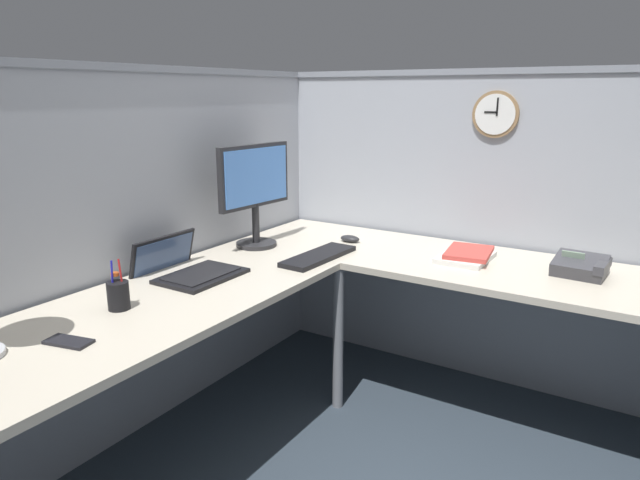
{
  "coord_description": "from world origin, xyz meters",
  "views": [
    {
      "loc": [
        -1.97,
        -1.07,
        1.47
      ],
      "look_at": [
        0.22,
        0.3,
        0.8
      ],
      "focal_mm": 31.92,
      "sensor_mm": 36.0,
      "label": 1
    }
  ],
  "objects_px": {
    "wall_clock": "(496,114)",
    "laptop": "(184,268)",
    "keyboard": "(319,256)",
    "pen_cup": "(118,295)",
    "computer_mouse": "(350,239)",
    "office_phone": "(582,267)",
    "book_stack": "(467,255)",
    "monitor": "(255,187)",
    "cell_phone": "(69,342)"
  },
  "relations": [
    {
      "from": "wall_clock",
      "to": "laptop",
      "type": "bearing_deg",
      "value": 141.19
    },
    {
      "from": "keyboard",
      "to": "pen_cup",
      "type": "relative_size",
      "value": 2.39
    },
    {
      "from": "keyboard",
      "to": "pen_cup",
      "type": "height_order",
      "value": "pen_cup"
    },
    {
      "from": "computer_mouse",
      "to": "office_phone",
      "type": "relative_size",
      "value": 0.48
    },
    {
      "from": "laptop",
      "to": "computer_mouse",
      "type": "height_order",
      "value": "laptop"
    },
    {
      "from": "laptop",
      "to": "keyboard",
      "type": "xyz_separation_m",
      "value": [
        0.49,
        -0.36,
        -0.01
      ]
    },
    {
      "from": "book_stack",
      "to": "monitor",
      "type": "bearing_deg",
      "value": 108.28
    },
    {
      "from": "computer_mouse",
      "to": "wall_clock",
      "type": "bearing_deg",
      "value": -61.27
    },
    {
      "from": "computer_mouse",
      "to": "cell_phone",
      "type": "relative_size",
      "value": 0.72
    },
    {
      "from": "laptop",
      "to": "pen_cup",
      "type": "xyz_separation_m",
      "value": [
        -0.41,
        -0.09,
        0.03
      ]
    },
    {
      "from": "laptop",
      "to": "keyboard",
      "type": "height_order",
      "value": "laptop"
    },
    {
      "from": "laptop",
      "to": "office_phone",
      "type": "height_order",
      "value": "laptop"
    },
    {
      "from": "book_stack",
      "to": "wall_clock",
      "type": "xyz_separation_m",
      "value": [
        0.33,
        0.01,
        0.62
      ]
    },
    {
      "from": "keyboard",
      "to": "pen_cup",
      "type": "distance_m",
      "value": 0.94
    },
    {
      "from": "monitor",
      "to": "keyboard",
      "type": "height_order",
      "value": "monitor"
    },
    {
      "from": "monitor",
      "to": "laptop",
      "type": "bearing_deg",
      "value": -177.58
    },
    {
      "from": "book_stack",
      "to": "keyboard",
      "type": "bearing_deg",
      "value": 120.38
    },
    {
      "from": "keyboard",
      "to": "cell_phone",
      "type": "height_order",
      "value": "keyboard"
    },
    {
      "from": "laptop",
      "to": "computer_mouse",
      "type": "bearing_deg",
      "value": -21.81
    },
    {
      "from": "computer_mouse",
      "to": "wall_clock",
      "type": "xyz_separation_m",
      "value": [
        0.33,
        -0.6,
        0.62
      ]
    },
    {
      "from": "monitor",
      "to": "wall_clock",
      "type": "xyz_separation_m",
      "value": [
        0.64,
        -0.95,
        0.34
      ]
    },
    {
      "from": "monitor",
      "to": "pen_cup",
      "type": "xyz_separation_m",
      "value": [
        -0.93,
        -0.12,
        -0.24
      ]
    },
    {
      "from": "laptop",
      "to": "computer_mouse",
      "type": "relative_size",
      "value": 3.67
    },
    {
      "from": "cell_phone",
      "to": "wall_clock",
      "type": "bearing_deg",
      "value": -34.52
    },
    {
      "from": "keyboard",
      "to": "pen_cup",
      "type": "xyz_separation_m",
      "value": [
        -0.9,
        0.26,
        0.04
      ]
    },
    {
      "from": "pen_cup",
      "to": "wall_clock",
      "type": "xyz_separation_m",
      "value": [
        1.57,
        -0.84,
        0.59
      ]
    },
    {
      "from": "office_phone",
      "to": "wall_clock",
      "type": "height_order",
      "value": "wall_clock"
    },
    {
      "from": "keyboard",
      "to": "wall_clock",
      "type": "distance_m",
      "value": 1.08
    },
    {
      "from": "computer_mouse",
      "to": "office_phone",
      "type": "bearing_deg",
      "value": -88.44
    },
    {
      "from": "pen_cup",
      "to": "keyboard",
      "type": "bearing_deg",
      "value": -16.24
    },
    {
      "from": "wall_clock",
      "to": "cell_phone",
      "type": "bearing_deg",
      "value": 158.14
    },
    {
      "from": "monitor",
      "to": "keyboard",
      "type": "xyz_separation_m",
      "value": [
        -0.02,
        -0.38,
        -0.28
      ]
    },
    {
      "from": "keyboard",
      "to": "book_stack",
      "type": "height_order",
      "value": "book_stack"
    },
    {
      "from": "laptop",
      "to": "cell_phone",
      "type": "height_order",
      "value": "laptop"
    },
    {
      "from": "office_phone",
      "to": "wall_clock",
      "type": "relative_size",
      "value": 0.98
    },
    {
      "from": "monitor",
      "to": "cell_phone",
      "type": "distance_m",
      "value": 1.25
    },
    {
      "from": "monitor",
      "to": "book_stack",
      "type": "xyz_separation_m",
      "value": [
        0.32,
        -0.96,
        -0.27
      ]
    },
    {
      "from": "monitor",
      "to": "wall_clock",
      "type": "distance_m",
      "value": 1.2
    },
    {
      "from": "pen_cup",
      "to": "office_phone",
      "type": "relative_size",
      "value": 0.83
    },
    {
      "from": "computer_mouse",
      "to": "pen_cup",
      "type": "xyz_separation_m",
      "value": [
        -1.24,
        0.24,
        0.04
      ]
    },
    {
      "from": "laptop",
      "to": "computer_mouse",
      "type": "distance_m",
      "value": 0.89
    },
    {
      "from": "cell_phone",
      "to": "wall_clock",
      "type": "height_order",
      "value": "wall_clock"
    },
    {
      "from": "pen_cup",
      "to": "book_stack",
      "type": "distance_m",
      "value": 1.5
    },
    {
      "from": "office_phone",
      "to": "book_stack",
      "type": "bearing_deg",
      "value": 93.3
    },
    {
      "from": "keyboard",
      "to": "computer_mouse",
      "type": "relative_size",
      "value": 4.13
    },
    {
      "from": "pen_cup",
      "to": "office_phone",
      "type": "height_order",
      "value": "pen_cup"
    },
    {
      "from": "monitor",
      "to": "cell_phone",
      "type": "xyz_separation_m",
      "value": [
        -1.2,
        -0.22,
        -0.29
      ]
    },
    {
      "from": "monitor",
      "to": "pen_cup",
      "type": "distance_m",
      "value": 0.96
    },
    {
      "from": "keyboard",
      "to": "cell_phone",
      "type": "bearing_deg",
      "value": 174.71
    },
    {
      "from": "pen_cup",
      "to": "wall_clock",
      "type": "bearing_deg",
      "value": -28.11
    }
  ]
}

